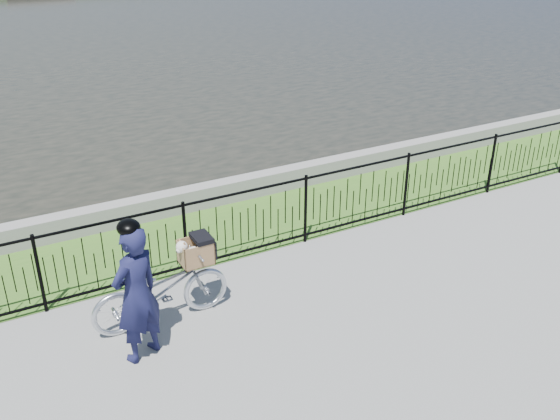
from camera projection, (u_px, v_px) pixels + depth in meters
ground at (302, 309)px, 8.32m from camera, size 120.00×120.00×0.00m
grass_strip at (223, 230)px, 10.37m from camera, size 60.00×2.00×0.01m
quay_wall at (199, 197)px, 11.07m from camera, size 60.00×0.30×0.40m
fence at (248, 223)px, 9.33m from camera, size 14.00×0.06×1.15m
bicycle_rig at (162, 289)px, 7.89m from camera, size 1.80×0.63×1.12m
cyclist at (136, 293)px, 7.09m from camera, size 0.74×0.64×1.79m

